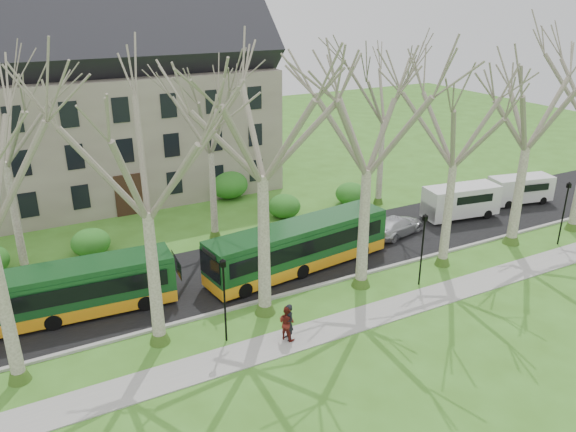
% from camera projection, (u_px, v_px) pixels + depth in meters
% --- Properties ---
extents(ground, '(120.00, 120.00, 0.00)m').
position_uv_depth(ground, '(321.00, 301.00, 30.73)').
color(ground, '#3B6E1F').
rests_on(ground, ground).
extents(sidewalk, '(70.00, 2.00, 0.06)m').
position_uv_depth(sidewalk, '(347.00, 323.00, 28.67)').
color(sidewalk, gray).
rests_on(sidewalk, ground).
extents(road, '(80.00, 8.00, 0.06)m').
position_uv_depth(road, '(276.00, 262.00, 35.23)').
color(road, black).
rests_on(road, ground).
extents(curb, '(80.00, 0.25, 0.14)m').
position_uv_depth(curb, '(308.00, 289.00, 31.94)').
color(curb, '#A5A39E').
rests_on(curb, ground).
extents(building, '(26.50, 12.20, 16.00)m').
position_uv_depth(building, '(104.00, 96.00, 44.81)').
color(building, slate).
rests_on(building, ground).
extents(tree_row_verge, '(49.00, 7.00, 14.00)m').
position_uv_depth(tree_row_verge, '(321.00, 178.00, 28.39)').
color(tree_row_verge, gray).
rests_on(tree_row_verge, ground).
extents(tree_row_far, '(33.00, 7.00, 12.00)m').
position_uv_depth(tree_row_far, '(219.00, 152.00, 36.96)').
color(tree_row_far, gray).
rests_on(tree_row_far, ground).
extents(lamp_row, '(36.22, 0.22, 4.30)m').
position_uv_depth(lamp_row, '(332.00, 267.00, 28.96)').
color(lamp_row, black).
rests_on(lamp_row, ground).
extents(hedges, '(30.60, 8.60, 2.00)m').
position_uv_depth(hedges, '(163.00, 216.00, 39.80)').
color(hedges, '#21621C').
rests_on(hedges, ground).
extents(bus_lead, '(11.52, 3.14, 2.85)m').
position_uv_depth(bus_lead, '(61.00, 292.00, 28.67)').
color(bus_lead, '#14461C').
rests_on(bus_lead, road).
extents(bus_follow, '(12.15, 3.96, 2.98)m').
position_uv_depth(bus_follow, '(299.00, 246.00, 33.79)').
color(bus_follow, '#14461C').
rests_on(bus_follow, road).
extents(sedan, '(4.87, 2.91, 1.32)m').
position_uv_depth(sedan, '(397.00, 226.00, 38.89)').
color(sedan, silver).
rests_on(sedan, road).
extents(van_a, '(5.85, 2.88, 2.44)m').
position_uv_depth(van_a, '(461.00, 202.00, 41.68)').
color(van_a, silver).
rests_on(van_a, road).
extents(van_b, '(5.30, 2.87, 2.19)m').
position_uv_depth(van_b, '(520.00, 190.00, 44.67)').
color(van_b, silver).
rests_on(van_b, road).
extents(pedestrian_a, '(0.47, 0.70, 1.87)m').
position_uv_depth(pedestrian_a, '(288.00, 322.00, 26.96)').
color(pedestrian_a, black).
rests_on(pedestrian_a, sidewalk).
extents(pedestrian_b, '(0.99, 1.08, 1.80)m').
position_uv_depth(pedestrian_b, '(287.00, 322.00, 27.01)').
color(pedestrian_b, '#5E1B15').
rests_on(pedestrian_b, sidewalk).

